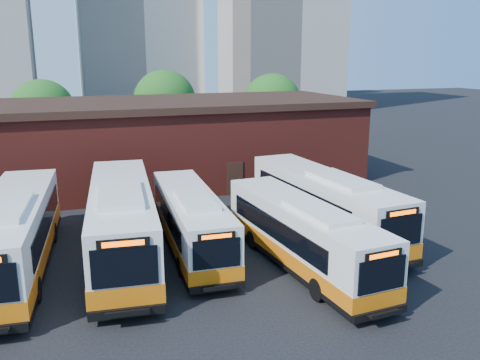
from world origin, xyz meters
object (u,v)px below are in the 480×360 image
object	(u,v)px
bus_farwest	(15,237)
bus_east	(324,205)
bus_mideast	(302,237)
transit_worker	(337,267)
bus_west	(122,224)
bus_midwest	(191,223)

from	to	relation	value
bus_farwest	bus_east	distance (m)	15.90
bus_mideast	transit_worker	xyz separation A→B (m)	(0.45, -2.50, -0.55)
bus_east	bus_mideast	bearing A→B (deg)	-133.88
bus_west	bus_east	bearing A→B (deg)	4.94
bus_west	bus_farwest	bearing A→B (deg)	-174.43
bus_farwest	bus_midwest	world-z (taller)	bus_farwest
bus_midwest	bus_mideast	distance (m)	5.86
bus_mideast	transit_worker	distance (m)	2.60
transit_worker	bus_mideast	bearing A→B (deg)	21.77
bus_west	bus_midwest	distance (m)	3.47
bus_mideast	bus_east	distance (m)	5.06
bus_midwest	bus_east	xyz separation A→B (m)	(7.61, -0.05, 0.19)
bus_west	bus_mideast	distance (m)	8.78
bus_farwest	transit_worker	size ratio (longest dim) A/B	7.22
bus_east	bus_midwest	bearing A→B (deg)	175.74
transit_worker	bus_east	bearing A→B (deg)	-12.18
bus_midwest	bus_mideast	size ratio (longest dim) A/B	0.96
bus_midwest	bus_farwest	bearing A→B (deg)	-177.46
bus_midwest	transit_worker	size ratio (longest dim) A/B	6.26
bus_mideast	transit_worker	bearing A→B (deg)	-83.90
bus_east	bus_west	bearing A→B (deg)	175.42
bus_mideast	bus_farwest	bearing A→B (deg)	158.26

